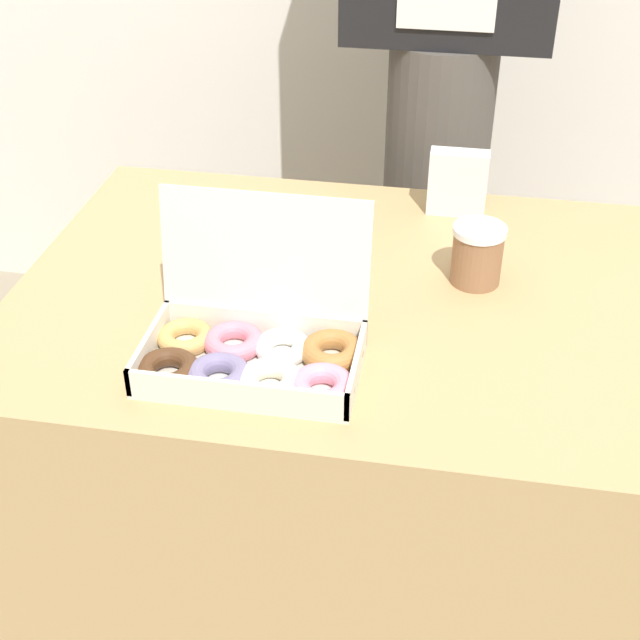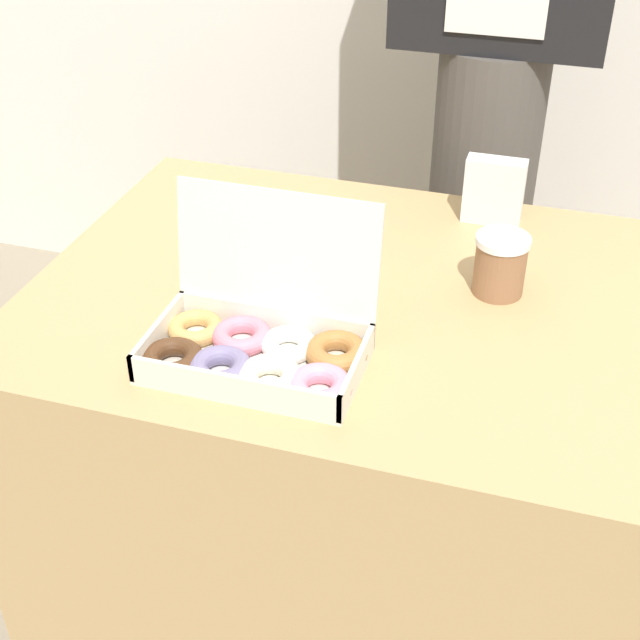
{
  "view_description": "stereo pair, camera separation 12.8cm",
  "coord_description": "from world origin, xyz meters",
  "px_view_note": "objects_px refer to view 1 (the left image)",
  "views": [
    {
      "loc": [
        0.18,
        -1.32,
        1.59
      ],
      "look_at": [
        -0.01,
        -0.28,
        0.87
      ],
      "focal_mm": 50.0,
      "sensor_mm": 36.0,
      "label": 1
    },
    {
      "loc": [
        0.3,
        -1.29,
        1.59
      ],
      "look_at": [
        -0.01,
        -0.28,
        0.87
      ],
      "focal_mm": 50.0,
      "sensor_mm": 36.0,
      "label": 2
    }
  ],
  "objects_px": {
    "person_customer": "(445,55)",
    "donut_box": "(255,350)",
    "coffee_cup": "(477,254)",
    "napkin_holder": "(458,183)"
  },
  "relations": [
    {
      "from": "donut_box",
      "to": "coffee_cup",
      "type": "relative_size",
      "value": 3.38
    },
    {
      "from": "napkin_holder",
      "to": "person_customer",
      "type": "xyz_separation_m",
      "value": [
        -0.06,
        0.34,
        0.15
      ]
    },
    {
      "from": "donut_box",
      "to": "coffee_cup",
      "type": "distance_m",
      "value": 0.46
    },
    {
      "from": "donut_box",
      "to": "person_customer",
      "type": "distance_m",
      "value": 0.96
    },
    {
      "from": "coffee_cup",
      "to": "napkin_holder",
      "type": "bearing_deg",
      "value": 100.35
    },
    {
      "from": "coffee_cup",
      "to": "person_customer",
      "type": "xyz_separation_m",
      "value": [
        -0.11,
        0.6,
        0.16
      ]
    },
    {
      "from": "coffee_cup",
      "to": "napkin_holder",
      "type": "relative_size",
      "value": 0.82
    },
    {
      "from": "donut_box",
      "to": "person_customer",
      "type": "relative_size",
      "value": 0.2
    },
    {
      "from": "person_customer",
      "to": "donut_box",
      "type": "bearing_deg",
      "value": -103.54
    },
    {
      "from": "donut_box",
      "to": "napkin_holder",
      "type": "xyz_separation_m",
      "value": [
        0.28,
        0.58,
        0.03
      ]
    }
  ]
}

